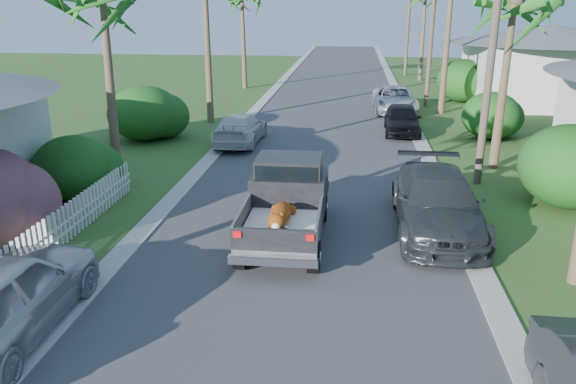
# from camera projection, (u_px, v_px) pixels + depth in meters

# --- Properties ---
(road) EXTENTS (8.00, 100.00, 0.02)m
(road) POSITION_uv_depth(u_px,v_px,m) (329.00, 114.00, 31.19)
(road) COLOR #38383A
(road) RESTS_ON ground
(curb_left) EXTENTS (0.60, 100.00, 0.06)m
(curb_left) POSITION_uv_depth(u_px,v_px,m) (253.00, 112.00, 31.64)
(curb_left) COLOR #A5A39E
(curb_left) RESTS_ON ground
(curb_right) EXTENTS (0.60, 100.00, 0.06)m
(curb_right) POSITION_uv_depth(u_px,v_px,m) (408.00, 115.00, 30.72)
(curb_right) COLOR #A5A39E
(curb_right) RESTS_ON ground
(pickup_truck) EXTENTS (1.98, 5.12, 2.06)m
(pickup_truck) POSITION_uv_depth(u_px,v_px,m) (288.00, 198.00, 14.81)
(pickup_truck) COLOR black
(pickup_truck) RESTS_ON ground
(parked_car_rm) EXTENTS (2.25, 5.45, 1.58)m
(parked_car_rm) POSITION_uv_depth(u_px,v_px,m) (437.00, 203.00, 15.09)
(parked_car_rm) COLOR #2E3133
(parked_car_rm) RESTS_ON ground
(parked_car_rf) EXTENTS (1.70, 4.04, 1.36)m
(parked_car_rf) POSITION_uv_depth(u_px,v_px,m) (402.00, 119.00, 26.37)
(parked_car_rf) COLOR black
(parked_car_rf) RESTS_ON ground
(parked_car_rd) EXTENTS (2.42, 5.08, 1.40)m
(parked_car_rd) POSITION_uv_depth(u_px,v_px,m) (395.00, 100.00, 31.52)
(parked_car_rd) COLOR silver
(parked_car_rd) RESTS_ON ground
(parked_car_lf) EXTENTS (1.91, 4.53, 1.31)m
(parked_car_lf) POSITION_uv_depth(u_px,v_px,m) (240.00, 129.00, 24.44)
(parked_car_lf) COLOR silver
(parked_car_lf) RESTS_ON ground
(palm_r_b) EXTENTS (4.40, 4.40, 7.20)m
(palm_r_b) POSITION_uv_depth(u_px,v_px,m) (514.00, 1.00, 19.16)
(palm_r_b) COLOR brown
(palm_r_b) RESTS_ON ground
(shrub_l_c) EXTENTS (2.40, 2.64, 2.00)m
(shrub_l_c) POSITION_uv_depth(u_px,v_px,m) (73.00, 167.00, 17.55)
(shrub_l_c) COLOR #144618
(shrub_l_c) RESTS_ON ground
(shrub_l_d) EXTENTS (3.20, 3.52, 2.40)m
(shrub_l_d) POSITION_uv_depth(u_px,v_px,m) (144.00, 113.00, 25.08)
(shrub_l_d) COLOR #144618
(shrub_l_d) RESTS_ON ground
(shrub_r_b) EXTENTS (3.00, 3.30, 2.50)m
(shrub_r_b) POSITION_uv_depth(u_px,v_px,m) (571.00, 166.00, 16.78)
(shrub_r_b) COLOR #144618
(shrub_r_b) RESTS_ON ground
(shrub_r_c) EXTENTS (2.60, 2.86, 2.10)m
(shrub_r_c) POSITION_uv_depth(u_px,v_px,m) (491.00, 115.00, 25.34)
(shrub_r_c) COLOR #144618
(shrub_r_c) RESTS_ON ground
(shrub_r_d) EXTENTS (3.20, 3.52, 2.60)m
(shrub_r_d) POSITION_uv_depth(u_px,v_px,m) (463.00, 81.00, 34.62)
(shrub_r_d) COLOR #144618
(shrub_r_d) RESTS_ON ground
(picket_fence) EXTENTS (0.10, 11.00, 1.00)m
(picket_fence) POSITION_uv_depth(u_px,v_px,m) (42.00, 242.00, 13.33)
(picket_fence) COLOR white
(picket_fence) RESTS_ON ground
(house_right_far) EXTENTS (9.00, 8.00, 4.60)m
(house_right_far) POSITION_uv_depth(u_px,v_px,m) (550.00, 68.00, 33.81)
(house_right_far) COLOR silver
(house_right_far) RESTS_ON ground
(utility_pole_b) EXTENTS (1.60, 0.26, 9.00)m
(utility_pole_b) POSITION_uv_depth(u_px,v_px,m) (493.00, 45.00, 17.82)
(utility_pole_b) COLOR brown
(utility_pole_b) RESTS_ON ground
(utility_pole_c) EXTENTS (1.60, 0.26, 9.00)m
(utility_pole_c) POSITION_uv_depth(u_px,v_px,m) (432.00, 26.00, 31.93)
(utility_pole_c) COLOR brown
(utility_pole_c) RESTS_ON ground
(utility_pole_d) EXTENTS (1.60, 0.26, 9.00)m
(utility_pole_d) POSITION_uv_depth(u_px,v_px,m) (409.00, 19.00, 46.04)
(utility_pole_d) COLOR brown
(utility_pole_d) RESTS_ON ground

